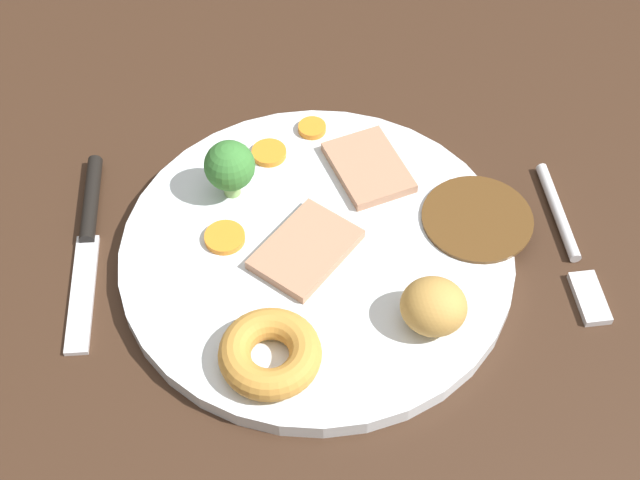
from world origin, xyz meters
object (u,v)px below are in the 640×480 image
carrot_coin_front (312,128)px  carrot_coin_side (269,153)px  meat_slice_under (306,249)px  roast_potato_left (434,306)px  meat_slice_main (368,167)px  carrot_coin_back (225,237)px  knife (88,233)px  broccoli_floret (230,167)px  dinner_plate (320,254)px  fork (570,246)px  yorkshire_pudding (270,354)px

carrot_coin_front → carrot_coin_side: 4.45cm
carrot_coin_side → meat_slice_under: bearing=105.4°
meat_slice_under → roast_potato_left: roast_potato_left is taller
meat_slice_main → carrot_coin_side: bearing=-13.9°
carrot_coin_back → knife: 10.94cm
carrot_coin_back → carrot_coin_side: (-3.32, -8.65, 0.01)cm
broccoli_floret → knife: bearing=14.9°
dinner_plate → carrot_coin_side: carrot_coin_side is taller
meat_slice_under → fork: 20.34cm
carrot_coin_side → fork: bearing=158.0°
carrot_coin_front → carrot_coin_back: size_ratio=0.75×
roast_potato_left → knife: 27.41cm
dinner_plate → carrot_coin_back: carrot_coin_back is taller
roast_potato_left → carrot_coin_front: size_ratio=2.02×
dinner_plate → meat_slice_under: bearing=19.7°
broccoli_floret → fork: size_ratio=0.33×
roast_potato_left → dinner_plate: bearing=-41.7°
broccoli_floret → dinner_plate: bearing=139.2°
broccoli_floret → fork: 26.77cm
carrot_coin_side → knife: 15.69cm
knife → carrot_coin_front: bearing=116.3°
carrot_coin_front → dinner_plate: bearing=91.4°
roast_potato_left → carrot_coin_front: roast_potato_left is taller
carrot_coin_side → knife: carrot_coin_side is taller
dinner_plate → meat_slice_main: size_ratio=4.10×
carrot_coin_side → broccoli_floret: (2.87, 3.92, 2.71)cm
fork → knife: bearing=-99.2°
carrot_coin_front → knife: 20.06cm
dinner_plate → carrot_coin_front: (0.31, -12.42, 0.98)cm
meat_slice_under → carrot_coin_side: meat_slice_under is taller
roast_potato_left → broccoli_floret: (14.33, -12.58, 1.06)cm
dinner_plate → meat_slice_main: (-4.13, -7.75, 1.10)cm
carrot_coin_front → meat_slice_under: bearing=86.6°
carrot_coin_front → fork: 22.95cm
yorkshire_pudding → roast_potato_left: 11.72cm
meat_slice_main → roast_potato_left: roast_potato_left is taller
carrot_coin_side → yorkshire_pudding: bearing=90.4°
broccoli_floret → carrot_coin_side: bearing=-126.2°
dinner_plate → carrot_coin_side: (3.84, -9.71, 0.96)cm
roast_potato_left → broccoli_floret: bearing=-41.3°
meat_slice_main → broccoli_floret: 11.31cm
roast_potato_left → meat_slice_main: bearing=-76.5°
yorkshire_pudding → knife: 19.05cm
dinner_plate → fork: bearing=-178.8°
meat_slice_under → knife: (16.82, -3.20, -1.35)cm
meat_slice_under → meat_slice_main: bearing=-122.6°
meat_slice_under → carrot_coin_back: (6.10, -1.44, -0.15)cm
yorkshire_pudding → carrot_coin_front: yorkshire_pudding is taller
carrot_coin_back → knife: bearing=-9.3°
meat_slice_under → knife: bearing=-10.8°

